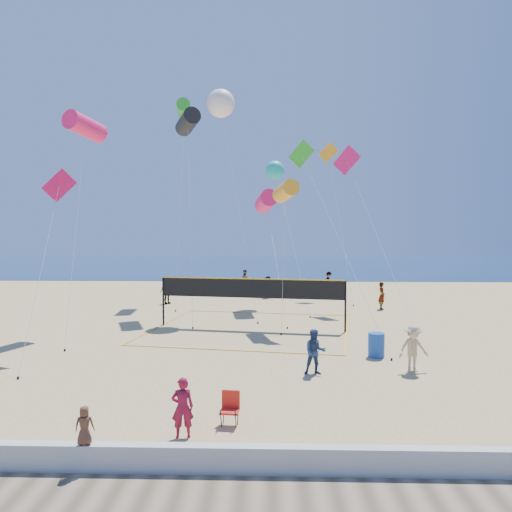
{
  "coord_description": "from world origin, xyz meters",
  "views": [
    {
      "loc": [
        1.53,
        -13.5,
        5.25
      ],
      "look_at": [
        1.07,
        2.0,
        4.44
      ],
      "focal_mm": 35.0,
      "sensor_mm": 36.0,
      "label": 1
    }
  ],
  "objects_px": {
    "woman": "(182,407)",
    "volleyball_net": "(251,294)",
    "camp_chair": "(230,406)",
    "trash_barrel": "(376,345)"
  },
  "relations": [
    {
      "from": "woman",
      "to": "volleyball_net",
      "type": "height_order",
      "value": "volleyball_net"
    },
    {
      "from": "woman",
      "to": "volleyball_net",
      "type": "xyz_separation_m",
      "value": [
        1.18,
        13.98,
        1.1
      ]
    },
    {
      "from": "camp_chair",
      "to": "trash_barrel",
      "type": "xyz_separation_m",
      "value": [
        5.45,
        7.36,
        -0.01
      ]
    },
    {
      "from": "volleyball_net",
      "to": "camp_chair",
      "type": "bearing_deg",
      "value": -81.1
    },
    {
      "from": "volleyball_net",
      "to": "woman",
      "type": "bearing_deg",
      "value": -85.73
    },
    {
      "from": "woman",
      "to": "volleyball_net",
      "type": "distance_m",
      "value": 14.07
    },
    {
      "from": "trash_barrel",
      "to": "volleyball_net",
      "type": "relative_size",
      "value": 0.09
    },
    {
      "from": "camp_chair",
      "to": "volleyball_net",
      "type": "distance_m",
      "value": 13.2
    },
    {
      "from": "camp_chair",
      "to": "trash_barrel",
      "type": "height_order",
      "value": "trash_barrel"
    },
    {
      "from": "woman",
      "to": "camp_chair",
      "type": "height_order",
      "value": "woman"
    }
  ]
}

